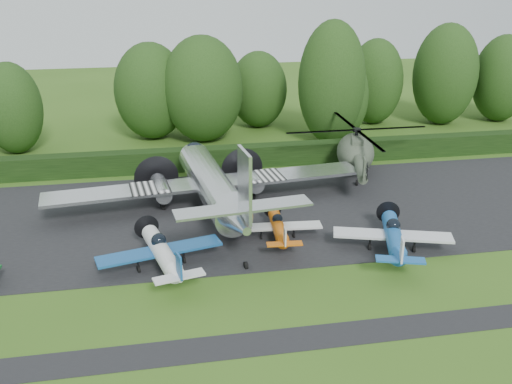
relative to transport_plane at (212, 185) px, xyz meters
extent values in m
plane|color=#345B19|center=(-1.92, -10.84, -2.25)|extent=(160.00, 160.00, 0.00)
cube|color=black|center=(-1.92, -0.84, -2.25)|extent=(70.00, 18.00, 0.01)
cube|color=black|center=(-1.92, -16.84, -2.25)|extent=(70.00, 2.00, 0.00)
cube|color=black|center=(-1.92, 10.16, -2.25)|extent=(90.00, 1.60, 2.00)
cylinder|color=silver|center=(0.00, 0.38, -0.08)|extent=(2.63, 13.72, 2.63)
cone|color=silver|center=(0.00, 8.07, -0.08)|extent=(2.63, 1.72, 2.63)
cone|color=silver|center=(0.00, -7.85, 0.50)|extent=(2.63, 3.43, 2.63)
sphere|color=black|center=(0.00, 6.97, 0.50)|extent=(1.72, 1.72, 1.72)
cube|color=silver|center=(0.00, 1.53, -0.42)|extent=(25.16, 2.74, 0.25)
cube|color=white|center=(-4.57, 1.53, -0.28)|extent=(2.97, 2.86, 0.06)
cube|color=white|center=(4.57, 1.53, -0.28)|extent=(2.97, 2.86, 0.06)
cylinder|color=silver|center=(-3.66, 2.21, -0.70)|extent=(1.26, 3.66, 1.26)
cylinder|color=silver|center=(3.66, 2.21, -0.70)|extent=(1.26, 3.66, 1.26)
cylinder|color=black|center=(-3.66, 4.79, -0.70)|extent=(3.66, 0.03, 3.66)
cylinder|color=black|center=(3.66, 4.79, -0.70)|extent=(3.66, 0.03, 3.66)
cube|color=silver|center=(0.00, -8.76, 1.75)|extent=(8.58, 1.60, 0.16)
cube|color=silver|center=(0.00, -9.11, 3.36)|extent=(0.21, 2.52, 4.35)
cylinder|color=black|center=(-3.66, 1.76, -1.96)|extent=(0.29, 1.03, 1.03)
cylinder|color=black|center=(3.66, 1.76, -1.96)|extent=(0.29, 1.03, 1.03)
cylinder|color=black|center=(0.00, -9.22, -2.04)|extent=(0.21, 0.50, 0.50)
cylinder|color=silver|center=(-4.03, -8.43, -1.01)|extent=(1.08, 6.21, 1.08)
sphere|color=black|center=(-4.03, -7.75, -0.50)|extent=(0.95, 0.95, 0.95)
cube|color=#174C8A|center=(-4.03, -7.86, -1.18)|extent=(7.91, 1.47, 0.16)
cube|color=silver|center=(-4.03, -12.15, -0.72)|extent=(2.94, 0.79, 0.11)
cube|color=#174C8A|center=(-4.03, -12.27, 0.01)|extent=(0.11, 0.90, 1.47)
cylinder|color=black|center=(-4.03, -4.42, -1.01)|extent=(1.69, 0.02, 1.69)
cylinder|color=black|center=(-5.49, -8.09, -2.04)|extent=(0.16, 0.50, 0.50)
cylinder|color=black|center=(-2.56, -8.09, -2.04)|extent=(0.16, 0.50, 0.50)
cylinder|color=black|center=(-4.03, -5.49, -2.07)|extent=(0.14, 0.45, 0.45)
cylinder|color=#D4600C|center=(3.97, -5.63, -1.27)|extent=(0.85, 4.87, 0.85)
sphere|color=black|center=(3.97, -5.10, -0.88)|extent=(0.74, 0.74, 0.74)
cube|color=silver|center=(3.97, -5.19, -1.41)|extent=(6.20, 1.15, 0.12)
cube|color=#D4600C|center=(3.97, -8.55, -1.05)|extent=(2.30, 0.62, 0.09)
cube|color=silver|center=(3.97, -8.64, -0.48)|extent=(0.09, 0.71, 1.15)
cylinder|color=black|center=(3.97, -2.49, -1.27)|extent=(1.33, 0.02, 1.33)
cylinder|color=black|center=(2.82, -5.36, -2.09)|extent=(0.12, 0.39, 0.39)
cylinder|color=black|center=(5.12, -5.36, -2.09)|extent=(0.12, 0.39, 0.39)
cylinder|color=black|center=(3.97, -3.33, -2.11)|extent=(0.11, 0.35, 0.35)
cylinder|color=#1A579D|center=(11.04, -8.84, -1.02)|extent=(1.07, 6.15, 1.07)
sphere|color=black|center=(11.04, -8.17, -0.51)|extent=(0.94, 0.94, 0.94)
cube|color=silver|center=(11.04, -8.28, -1.19)|extent=(7.83, 1.45, 0.16)
cube|color=#1A579D|center=(11.04, -12.53, -0.74)|extent=(2.91, 0.78, 0.11)
cube|color=silver|center=(11.04, -12.64, -0.01)|extent=(0.11, 0.89, 1.45)
cylinder|color=black|center=(11.04, -4.87, -1.02)|extent=(1.68, 0.02, 1.68)
cylinder|color=black|center=(9.58, -8.51, -2.05)|extent=(0.16, 0.49, 0.49)
cylinder|color=black|center=(12.49, -8.51, -2.05)|extent=(0.16, 0.49, 0.49)
cylinder|color=black|center=(11.04, -5.93, -2.07)|extent=(0.13, 0.45, 0.45)
ellipsoid|color=#3A4233|center=(13.79, 6.71, -0.31)|extent=(3.36, 6.17, 3.22)
cylinder|color=#3A4233|center=(13.79, 1.86, 0.02)|extent=(0.75, 6.47, 0.75)
cube|color=#3A4233|center=(13.79, -1.49, 0.99)|extent=(0.13, 0.97, 1.72)
cylinder|color=black|center=(13.79, 6.71, 1.31)|extent=(0.32, 0.32, 0.86)
cylinder|color=black|center=(13.79, 6.71, 1.79)|extent=(0.75, 0.75, 0.27)
cylinder|color=black|center=(13.79, 6.71, 1.79)|extent=(12.94, 12.94, 0.06)
cube|color=#3A4233|center=(13.79, 5.85, 0.93)|extent=(0.97, 2.16, 0.75)
ellipsoid|color=black|center=(13.79, 8.43, -0.20)|extent=(2.05, 2.05, 1.84)
cylinder|color=black|center=(12.72, 7.57, -1.92)|extent=(0.19, 0.60, 0.60)
cylinder|color=black|center=(14.87, 7.57, -1.92)|extent=(0.19, 0.60, 0.60)
cylinder|color=black|center=(13.79, 3.26, -1.98)|extent=(0.17, 0.52, 0.52)
cylinder|color=#3F3326|center=(26.76, 9.66, -1.67)|extent=(0.12, 0.12, 1.15)
cylinder|color=#3F3326|center=(29.64, 9.66, -1.67)|extent=(0.12, 0.12, 1.15)
cube|color=silver|center=(28.20, 9.66, -1.00)|extent=(3.07, 0.08, 0.96)
cylinder|color=black|center=(-4.23, 21.29, -0.55)|extent=(0.70, 0.70, 3.39)
ellipsoid|color=#1B3511|center=(-4.23, 21.29, 2.93)|extent=(7.81, 7.81, 10.36)
cylinder|color=black|center=(14.31, 16.41, -0.15)|extent=(0.70, 0.70, 4.19)
ellipsoid|color=#1B3511|center=(14.31, 16.41, 4.15)|extent=(6.96, 6.96, 12.79)
cylinder|color=black|center=(-17.86, 18.36, -0.75)|extent=(0.70, 0.70, 3.00)
ellipsoid|color=#1B3511|center=(-17.86, 18.36, 2.33)|extent=(5.86, 5.86, 9.16)
cylinder|color=black|center=(29.61, 21.38, -0.33)|extent=(0.70, 0.70, 3.84)
ellipsoid|color=#1B3511|center=(29.61, 21.38, 3.62)|extent=(7.41, 7.41, 11.73)
cylinder|color=black|center=(37.09, 21.46, -0.56)|extent=(0.70, 0.70, 3.37)
ellipsoid|color=#1B3511|center=(37.09, 21.46, 2.90)|extent=(6.87, 6.87, 10.30)
cylinder|color=black|center=(1.13, 19.33, -0.42)|extent=(0.70, 0.70, 3.66)
ellipsoid|color=#1B3511|center=(1.13, 19.33, 3.35)|extent=(8.53, 8.53, 11.20)
cylinder|color=black|center=(21.72, 22.97, -0.61)|extent=(0.70, 0.70, 3.27)
ellipsoid|color=#1B3511|center=(21.72, 22.97, 2.75)|extent=(6.47, 6.47, 9.99)
cylinder|color=black|center=(7.93, 23.87, -0.81)|extent=(0.70, 0.70, 2.87)
ellipsoid|color=#1B3511|center=(7.93, 23.87, 2.13)|extent=(6.59, 6.59, 8.76)
cylinder|color=black|center=(15.99, 17.64, -0.78)|extent=(0.70, 0.70, 2.95)
ellipsoid|color=#1B3511|center=(15.99, 17.64, 2.25)|extent=(5.61, 5.61, 9.00)
camera|label=1|loc=(-3.78, -40.36, 15.68)|focal=40.00mm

